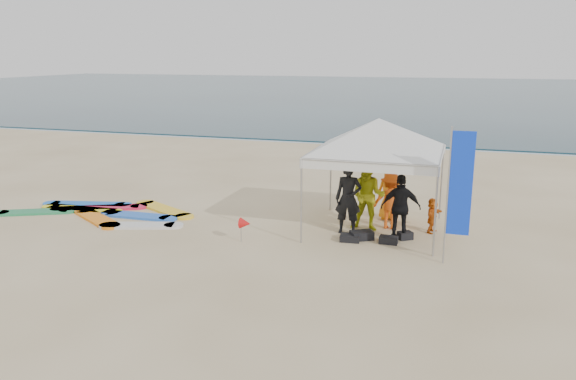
% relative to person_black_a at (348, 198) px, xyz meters
% --- Properties ---
extents(ground, '(120.00, 120.00, 0.00)m').
position_rel_person_black_a_xyz_m(ground, '(-1.61, -3.15, -0.95)').
color(ground, beige).
rests_on(ground, ground).
extents(ocean, '(160.00, 84.00, 0.08)m').
position_rel_person_black_a_xyz_m(ocean, '(-1.61, 56.85, -0.91)').
color(ocean, '#0C2633').
rests_on(ocean, ground).
extents(shoreline_foam, '(160.00, 1.20, 0.01)m').
position_rel_person_black_a_xyz_m(shoreline_foam, '(-1.61, 15.05, -0.95)').
color(shoreline_foam, silver).
rests_on(shoreline_foam, ground).
extents(person_black_a, '(0.73, 0.51, 1.90)m').
position_rel_person_black_a_xyz_m(person_black_a, '(0.00, 0.00, 0.00)').
color(person_black_a, black).
rests_on(person_black_a, ground).
extents(person_yellow, '(0.94, 0.74, 1.91)m').
position_rel_person_black_a_xyz_m(person_yellow, '(0.46, 0.41, 0.00)').
color(person_yellow, gold).
rests_on(person_yellow, ground).
extents(person_orange_a, '(1.03, 0.64, 1.54)m').
position_rel_person_black_a_xyz_m(person_orange_a, '(1.02, 0.76, -0.18)').
color(person_orange_a, '#F35A15').
rests_on(person_orange_a, ground).
extents(person_black_b, '(1.05, 0.54, 1.71)m').
position_rel_person_black_a_xyz_m(person_black_b, '(1.39, -0.14, -0.09)').
color(person_black_b, black).
rests_on(person_black_b, ground).
extents(person_orange_b, '(0.81, 0.58, 1.56)m').
position_rel_person_black_a_xyz_m(person_orange_b, '(0.89, 1.61, -0.17)').
color(person_orange_b, orange).
rests_on(person_orange_b, ground).
extents(person_seated, '(0.49, 0.92, 0.95)m').
position_rel_person_black_a_xyz_m(person_seated, '(2.15, 0.70, -0.48)').
color(person_seated, '#CB5812').
rests_on(person_seated, ground).
extents(canopy_tent, '(4.60, 4.60, 3.47)m').
position_rel_person_black_a_xyz_m(canopy_tent, '(0.66, 0.48, 2.08)').
color(canopy_tent, '#A5A5A8').
rests_on(canopy_tent, ground).
extents(feather_flag, '(0.53, 0.04, 3.15)m').
position_rel_person_black_a_xyz_m(feather_flag, '(2.77, -1.56, 0.90)').
color(feather_flag, '#A5A5A8').
rests_on(feather_flag, ground).
extents(marker_pennant, '(0.28, 0.28, 0.64)m').
position_rel_person_black_a_xyz_m(marker_pennant, '(-2.33, -1.53, -0.46)').
color(marker_pennant, '#A5A5A8').
rests_on(marker_pennant, ground).
extents(gear_pile, '(1.82, 0.98, 0.22)m').
position_rel_person_black_a_xyz_m(gear_pile, '(0.70, -0.46, -0.85)').
color(gear_pile, black).
rests_on(gear_pile, ground).
extents(surfboard_spread, '(5.76, 2.94, 0.07)m').
position_rel_person_black_a_xyz_m(surfboard_spread, '(-7.36, -0.32, -0.92)').
color(surfboard_spread, silver).
rests_on(surfboard_spread, ground).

